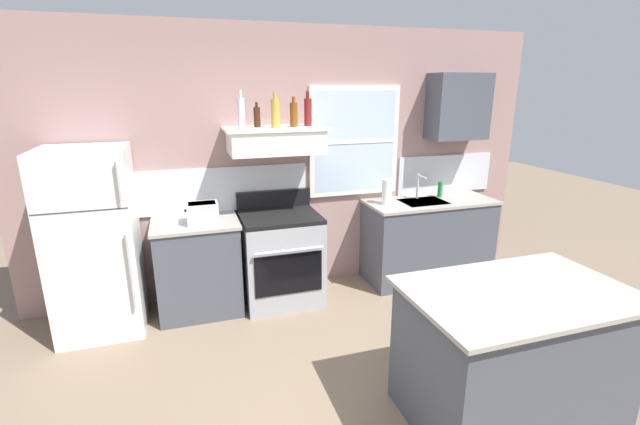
{
  "coord_description": "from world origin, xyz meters",
  "views": [
    {
      "loc": [
        -1.13,
        -2.15,
        2.13
      ],
      "look_at": [
        -0.05,
        1.2,
        1.1
      ],
      "focal_mm": 24.57,
      "sensor_mm": 36.0,
      "label": 1
    }
  ],
  "objects": [
    {
      "name": "back_wall",
      "position": [
        0.03,
        2.23,
        1.35
      ],
      "size": [
        5.4,
        0.11,
        2.7
      ],
      "color": "gray",
      "rests_on": "ground_plane"
    },
    {
      "name": "bottle_red_label_wine",
      "position": [
        0.08,
        1.99,
        1.88
      ],
      "size": [
        0.07,
        0.07,
        0.32
      ],
      "color": "maroon",
      "rests_on": "range_hood_shelf"
    },
    {
      "name": "paper_towel_roll",
      "position": [
        0.92,
        1.9,
        1.04
      ],
      "size": [
        0.11,
        0.11,
        0.27
      ],
      "primitive_type": "cylinder",
      "color": "white",
      "rests_on": "counter_right_with_sink"
    },
    {
      "name": "counter_left_of_stove",
      "position": [
        -1.05,
        1.9,
        0.46
      ],
      "size": [
        0.79,
        0.63,
        0.91
      ],
      "color": "#474C56",
      "rests_on": "ground_plane"
    },
    {
      "name": "kitchen_island",
      "position": [
        0.81,
        -0.19,
        0.46
      ],
      "size": [
        1.4,
        0.9,
        0.91
      ],
      "color": "#474C56",
      "rests_on": "ground_plane"
    },
    {
      "name": "bottle_amber_wine",
      "position": [
        -0.08,
        1.93,
        1.86
      ],
      "size": [
        0.07,
        0.07,
        0.28
      ],
      "color": "brown",
      "rests_on": "range_hood_shelf"
    },
    {
      "name": "refrigerator",
      "position": [
        -1.9,
        1.84,
        0.82
      ],
      "size": [
        0.7,
        0.72,
        1.64
      ],
      "color": "white",
      "rests_on": "ground_plane"
    },
    {
      "name": "counter_right_with_sink",
      "position": [
        1.45,
        1.9,
        0.46
      ],
      "size": [
        1.43,
        0.63,
        0.91
      ],
      "color": "#474C56",
      "rests_on": "ground_plane"
    },
    {
      "name": "range_hood_shelf",
      "position": [
        -0.25,
        1.96,
        1.62
      ],
      "size": [
        0.96,
        0.52,
        0.24
      ],
      "color": "white"
    },
    {
      "name": "bottle_clear_tall",
      "position": [
        -0.57,
        1.9,
        1.89
      ],
      "size": [
        0.06,
        0.06,
        0.34
      ],
      "color": "silver",
      "rests_on": "range_hood_shelf"
    },
    {
      "name": "bottle_brown_stout",
      "position": [
        -0.41,
        2.0,
        1.84
      ],
      "size": [
        0.06,
        0.06,
        0.23
      ],
      "color": "#381E0F",
      "rests_on": "range_hood_shelf"
    },
    {
      "name": "upper_cabinet_right",
      "position": [
        1.8,
        2.04,
        1.9
      ],
      "size": [
        0.64,
        0.32,
        0.7
      ],
      "color": "#474C56"
    },
    {
      "name": "bottle_champagne_gold_foil",
      "position": [
        -0.26,
        1.9,
        1.88
      ],
      "size": [
        0.08,
        0.08,
        0.32
      ],
      "color": "#B29333",
      "rests_on": "range_hood_shelf"
    },
    {
      "name": "dish_soap_bottle",
      "position": [
        1.63,
        2.0,
        1.0
      ],
      "size": [
        0.06,
        0.06,
        0.18
      ],
      "primitive_type": "cylinder",
      "color": "#268C3F",
      "rests_on": "counter_right_with_sink"
    },
    {
      "name": "ground_plane",
      "position": [
        0.0,
        0.0,
        0.0
      ],
      "size": [
        16.0,
        16.0,
        0.0
      ],
      "primitive_type": "plane",
      "color": "#7A6651"
    },
    {
      "name": "sink_faucet",
      "position": [
        1.35,
        2.0,
        1.08
      ],
      "size": [
        0.03,
        0.17,
        0.28
      ],
      "color": "silver",
      "rests_on": "counter_right_with_sink"
    },
    {
      "name": "stove_range",
      "position": [
        -0.25,
        1.86,
        0.46
      ],
      "size": [
        0.76,
        0.69,
        1.09
      ],
      "color": "#9EA0A5",
      "rests_on": "ground_plane"
    },
    {
      "name": "toaster",
      "position": [
        -0.98,
        1.82,
        1.01
      ],
      "size": [
        0.3,
        0.2,
        0.19
      ],
      "color": "silver",
      "rests_on": "counter_left_of_stove"
    }
  ]
}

